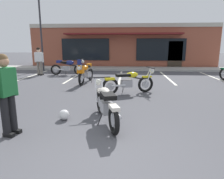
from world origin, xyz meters
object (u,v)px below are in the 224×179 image
at_px(motorcycle_silver_naked, 129,82).
at_px(person_near_building, 39,60).
at_px(motorcycle_black_cruiser, 85,72).
at_px(parking_lot_lamp_post, 39,19).
at_px(motorcycle_red_sportbike, 69,66).
at_px(person_by_back_row, 6,90).
at_px(helmet_on_pavement, 64,115).
at_px(motorcycle_foreground_classic, 106,104).

relative_size(motorcycle_silver_naked, person_near_building, 1.20).
height_order(motorcycle_black_cruiser, parking_lot_lamp_post, parking_lot_lamp_post).
bearing_deg(motorcycle_red_sportbike, parking_lot_lamp_post, 142.38).
relative_size(motorcycle_black_cruiser, motorcycle_silver_naked, 1.05).
relative_size(motorcycle_black_cruiser, person_by_back_row, 1.26).
bearing_deg(person_near_building, person_by_back_row, -70.50).
distance_m(motorcycle_silver_naked, person_near_building, 6.98).
distance_m(motorcycle_black_cruiser, person_by_back_row, 5.89).
bearing_deg(helmet_on_pavement, motorcycle_foreground_classic, -3.49).
relative_size(motorcycle_silver_naked, helmet_on_pavement, 7.74).
distance_m(person_by_back_row, person_near_building, 8.77).
height_order(motorcycle_silver_naked, helmet_on_pavement, motorcycle_silver_naked).
bearing_deg(person_near_building, helmet_on_pavement, -62.73).
distance_m(motorcycle_red_sportbike, motorcycle_silver_naked, 5.89).
distance_m(person_by_back_row, parking_lot_lamp_post, 11.31).
height_order(motorcycle_silver_naked, parking_lot_lamp_post, parking_lot_lamp_post).
distance_m(helmet_on_pavement, parking_lot_lamp_post, 11.01).
xyz_separation_m(motorcycle_silver_naked, parking_lot_lamp_post, (-6.11, 6.52, 3.05)).
bearing_deg(motorcycle_red_sportbike, motorcycle_black_cruiser, -59.62).
xyz_separation_m(motorcycle_foreground_classic, person_near_building, (-4.84, 7.40, 0.49)).
bearing_deg(motorcycle_foreground_classic, motorcycle_black_cruiser, 106.97).
distance_m(motorcycle_foreground_classic, parking_lot_lamp_post, 11.44).
bearing_deg(helmet_on_pavement, motorcycle_black_cruiser, 95.43).
relative_size(person_by_back_row, helmet_on_pavement, 6.44).
distance_m(motorcycle_foreground_classic, motorcycle_black_cruiser, 5.22).
height_order(motorcycle_foreground_classic, motorcycle_silver_naked, same).
bearing_deg(person_by_back_row, motorcycle_black_cruiser, 86.23).
bearing_deg(person_by_back_row, motorcycle_foreground_classic, 24.36).
relative_size(motorcycle_silver_naked, parking_lot_lamp_post, 0.37).
bearing_deg(helmet_on_pavement, motorcycle_red_sportbike, 104.93).
bearing_deg(person_by_back_row, parking_lot_lamp_post, 109.23).
height_order(motorcycle_foreground_classic, person_near_building, person_near_building).
xyz_separation_m(person_by_back_row, person_near_building, (-2.93, 8.26, 0.00)).
height_order(motorcycle_black_cruiser, person_by_back_row, person_by_back_row).
bearing_deg(motorcycle_black_cruiser, person_near_building, 144.00).
xyz_separation_m(motorcycle_red_sportbike, motorcycle_silver_naked, (3.64, -4.62, -0.07)).
bearing_deg(motorcycle_silver_naked, parking_lot_lamp_post, 133.12).
distance_m(person_by_back_row, helmet_on_pavement, 1.51).
height_order(person_by_back_row, parking_lot_lamp_post, parking_lot_lamp_post).
xyz_separation_m(motorcycle_foreground_classic, motorcycle_silver_naked, (0.57, 3.02, 0.00)).
height_order(person_by_back_row, helmet_on_pavement, person_by_back_row).
relative_size(person_near_building, helmet_on_pavement, 6.44).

